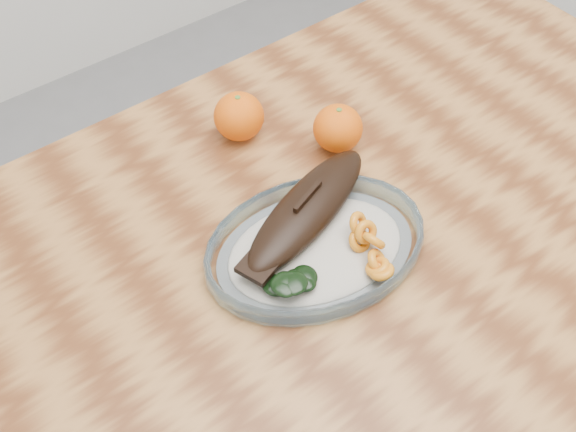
% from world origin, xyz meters
% --- Properties ---
extents(dining_table, '(1.20, 0.80, 0.75)m').
position_xyz_m(dining_table, '(0.00, 0.00, 0.65)').
color(dining_table, '#5F3016').
rests_on(dining_table, ground).
extents(plated_meal, '(0.64, 0.64, 0.08)m').
position_xyz_m(plated_meal, '(-0.11, -0.00, 0.77)').
color(plated_meal, white).
rests_on(plated_meal, dining_table).
extents(orange_left, '(0.08, 0.08, 0.08)m').
position_xyz_m(orange_left, '(-0.06, 0.24, 0.79)').
color(orange_left, '#FF5E05').
rests_on(orange_left, dining_table).
extents(orange_right, '(0.07, 0.07, 0.07)m').
position_xyz_m(orange_right, '(0.05, 0.14, 0.79)').
color(orange_right, '#FF5E05').
rests_on(orange_right, dining_table).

